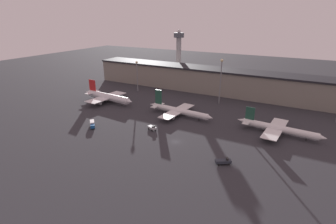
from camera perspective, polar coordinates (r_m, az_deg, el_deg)
ground at (r=120.96m, az=1.62°, el=-6.50°), size 600.00×600.00×0.00m
terminal_building at (r=195.18m, az=13.44°, el=6.30°), size 222.02×20.53×17.98m
airplane_0 at (r=177.94m, az=-13.00°, el=3.21°), size 42.78×29.74×13.58m
airplane_1 at (r=150.44m, az=2.37°, el=0.24°), size 41.96×29.54×13.28m
airplane_2 at (r=137.89m, az=22.81°, el=-3.36°), size 41.45×29.25×11.19m
service_vehicle_0 at (r=105.65m, az=11.96°, el=-10.47°), size 6.38×5.03×2.69m
service_vehicle_1 at (r=141.44m, az=-16.15°, el=-2.50°), size 6.94×6.85×2.81m
service_vehicle_2 at (r=132.69m, az=-3.47°, el=-3.43°), size 5.52×4.04×2.55m
lamp_post_0 at (r=199.42m, az=-6.75°, el=8.65°), size 1.80×1.80×22.73m
lamp_post_1 at (r=170.47m, az=11.42°, el=7.60°), size 1.80×1.80×29.10m
control_tower at (r=239.81m, az=2.34°, el=13.24°), size 9.00×9.00×42.96m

